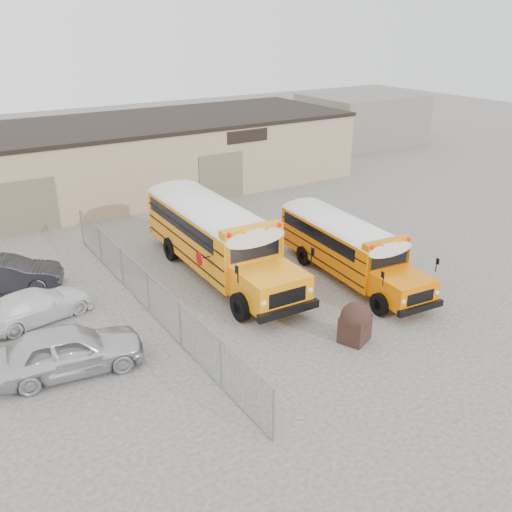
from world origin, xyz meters
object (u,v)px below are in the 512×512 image
school_bus_right (285,210)px  tarp_bundle (355,322)px  car_silver (68,350)px  school_bus_left (160,196)px  car_dark (7,274)px  car_white (36,305)px

school_bus_right → tarp_bundle: size_ratio=6.02×
tarp_bundle → car_silver: car_silver is taller
school_bus_left → school_bus_right: size_ratio=1.22×
car_silver → car_dark: size_ratio=1.09×
school_bus_right → car_dark: school_bus_right is taller
car_dark → car_silver: bearing=-156.3°
school_bus_right → car_dark: size_ratio=2.05×
school_bus_left → car_white: size_ratio=2.60×
school_bus_right → car_silver: school_bus_right is taller
tarp_bundle → car_silver: 10.07m
car_dark → school_bus_right: bearing=-74.7°
car_silver → car_white: bearing=8.9°
car_white → car_dark: 3.43m
car_silver → car_dark: bearing=11.6°
school_bus_left → car_white: bearing=-139.6°
car_white → car_dark: size_ratio=0.97×
school_bus_right → school_bus_left: bearing=136.2°
car_dark → tarp_bundle: bearing=-118.8°
school_bus_left → car_silver: 14.16m
school_bus_left → car_silver: bearing=-126.1°
tarp_bundle → car_dark: tarp_bundle is taller
school_bus_left → school_bus_right: bearing=-43.8°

